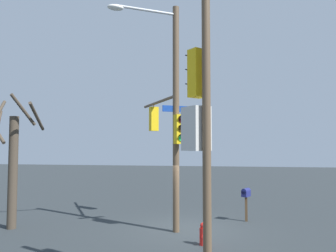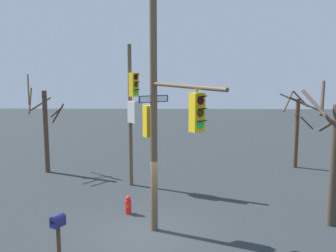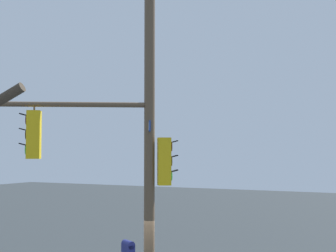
# 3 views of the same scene
# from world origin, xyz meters

# --- Properties ---
(ground_plane) EXTENTS (80.00, 80.00, 0.00)m
(ground_plane) POSITION_xyz_m (0.00, 0.00, 0.00)
(ground_plane) COLOR #2A3033
(main_signal_pole_assembly) EXTENTS (4.99, 2.89, 8.68)m
(main_signal_pole_assembly) POSITION_xyz_m (-0.10, 0.64, 4.64)
(main_signal_pole_assembly) COLOR brown
(main_signal_pole_assembly) RESTS_ON ground
(secondary_pole_assembly) EXTENTS (0.73, 0.71, 6.76)m
(secondary_pole_assembly) POSITION_xyz_m (-5.54, -0.98, 3.79)
(secondary_pole_assembly) COLOR brown
(secondary_pole_assembly) RESTS_ON ground
(fire_hydrant) EXTENTS (0.38, 0.24, 0.73)m
(fire_hydrant) POSITION_xyz_m (-1.92, -0.81, 0.34)
(fire_hydrant) COLOR red
(fire_hydrant) RESTS_ON ground
(mailbox) EXTENTS (0.50, 0.43, 1.41)m
(mailbox) POSITION_xyz_m (1.81, -2.45, 1.11)
(mailbox) COLOR #4C3823
(mailbox) RESTS_ON ground
(bare_tree_behind_pole) EXTENTS (2.12, 2.13, 5.31)m
(bare_tree_behind_pole) POSITION_xyz_m (-7.99, -6.00, 2.52)
(bare_tree_behind_pole) COLOR #4B3527
(bare_tree_behind_pole) RESTS_ON ground
(bare_tree_across_street) EXTENTS (2.14, 2.16, 5.24)m
(bare_tree_across_street) POSITION_xyz_m (-1.01, 6.74, 2.62)
(bare_tree_across_street) COLOR #42382D
(bare_tree_across_street) RESTS_ON ground
(bare_tree_corner) EXTENTS (1.99, 2.10, 4.43)m
(bare_tree_corner) POSITION_xyz_m (-9.18, 7.87, 2.29)
(bare_tree_corner) COLOR #4B3626
(bare_tree_corner) RESTS_ON ground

